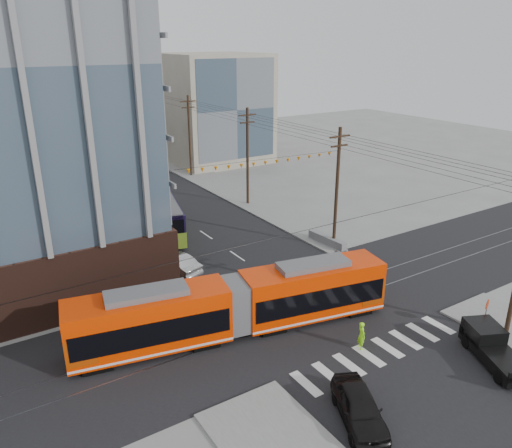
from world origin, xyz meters
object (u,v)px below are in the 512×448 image
at_px(streetcar, 235,306).
at_px(black_sedan, 359,407).
at_px(city_bus, 161,212).
at_px(pickup_truck, 496,351).

height_order(streetcar, black_sedan, streetcar).
distance_m(city_bus, black_sedan, 30.62).
bearing_deg(pickup_truck, black_sedan, -159.83).
xyz_separation_m(streetcar, black_sedan, (1.14, -10.20, -1.18)).
xyz_separation_m(pickup_truck, black_sedan, (-10.08, 0.85, -0.06)).
bearing_deg(city_bus, pickup_truck, -61.36).
bearing_deg(streetcar, city_bus, 92.10).
height_order(streetcar, pickup_truck, streetcar).
xyz_separation_m(streetcar, pickup_truck, (11.22, -11.05, -1.12)).
relative_size(streetcar, black_sedan, 4.32).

